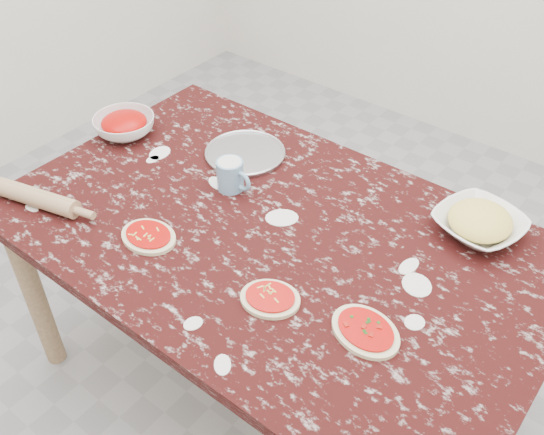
{
  "coord_description": "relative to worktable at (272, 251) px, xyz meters",
  "views": [
    {
      "loc": [
        0.82,
        -1.04,
        1.92
      ],
      "look_at": [
        0.0,
        0.0,
        0.8
      ],
      "focal_mm": 40.3,
      "sensor_mm": 36.0,
      "label": 1
    }
  ],
  "objects": [
    {
      "name": "ground",
      "position": [
        0.0,
        0.0,
        -0.67
      ],
      "size": [
        4.0,
        4.0,
        0.0
      ],
      "primitive_type": "plane",
      "color": "gray"
    },
    {
      "name": "worktable",
      "position": [
        0.0,
        0.0,
        0.0
      ],
      "size": [
        1.6,
        1.0,
        0.75
      ],
      "color": "black",
      "rests_on": "ground"
    },
    {
      "name": "pizza_tray",
      "position": [
        -0.31,
        0.25,
        0.09
      ],
      "size": [
        0.28,
        0.28,
        0.01
      ],
      "primitive_type": "cylinder",
      "rotation": [
        0.0,
        0.0,
        0.04
      ],
      "color": "#B2B2B7",
      "rests_on": "worktable"
    },
    {
      "name": "sauce_bowl",
      "position": [
        -0.73,
        0.09,
        0.12
      ],
      "size": [
        0.28,
        0.28,
        0.07
      ],
      "primitive_type": "imported",
      "rotation": [
        0.0,
        0.0,
        -0.43
      ],
      "color": "white",
      "rests_on": "worktable"
    },
    {
      "name": "cheese_bowl",
      "position": [
        0.47,
        0.36,
        0.11
      ],
      "size": [
        0.29,
        0.29,
        0.06
      ],
      "primitive_type": "imported",
      "rotation": [
        0.0,
        0.0,
        -0.24
      ],
      "color": "white",
      "rests_on": "worktable"
    },
    {
      "name": "flour_mug",
      "position": [
        -0.23,
        0.08,
        0.13
      ],
      "size": [
        0.13,
        0.08,
        0.1
      ],
      "color": "#6D9ABC",
      "rests_on": "worktable"
    },
    {
      "name": "pizza_left",
      "position": [
        -0.26,
        -0.24,
        0.09
      ],
      "size": [
        0.17,
        0.14,
        0.02
      ],
      "color": "beige",
      "rests_on": "worktable"
    },
    {
      "name": "pizza_mid",
      "position": [
        0.16,
        -0.22,
        0.09
      ],
      "size": [
        0.19,
        0.18,
        0.02
      ],
      "color": "beige",
      "rests_on": "worktable"
    },
    {
      "name": "pizza_right",
      "position": [
        0.41,
        -0.15,
        0.09
      ],
      "size": [
        0.21,
        0.18,
        0.02
      ],
      "color": "beige",
      "rests_on": "worktable"
    },
    {
      "name": "rolling_pin",
      "position": [
        -0.63,
        -0.35,
        0.11
      ],
      "size": [
        0.29,
        0.13,
        0.06
      ],
      "primitive_type": "cylinder",
      "rotation": [
        0.0,
        1.57,
        0.25
      ],
      "color": "tan",
      "rests_on": "worktable"
    }
  ]
}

